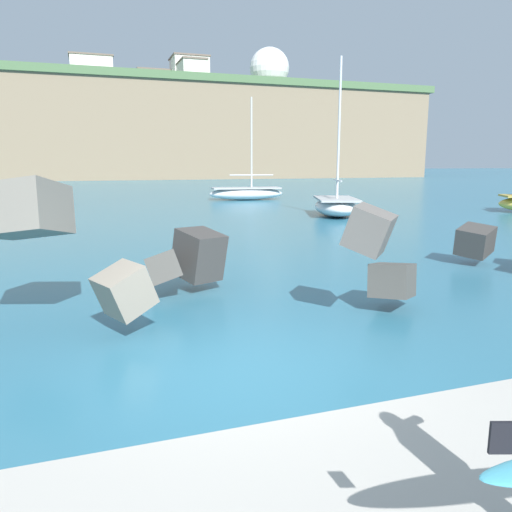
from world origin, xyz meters
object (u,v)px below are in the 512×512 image
(boat_mid_left, at_px, (246,193))
(station_building_west, at_px, (189,75))
(station_building_central, at_px, (192,73))
(boat_near_right, at_px, (336,205))
(radar_dome, at_px, (269,70))
(station_building_annex, at_px, (92,73))
(station_building_east, at_px, (156,82))

(boat_mid_left, distance_m, station_building_west, 70.86)
(station_building_central, bearing_deg, boat_near_right, -95.97)
(boat_near_right, height_order, station_building_west, station_building_west)
(radar_dome, relative_size, station_building_annex, 1.32)
(station_building_central, height_order, station_building_annex, station_building_annex)
(radar_dome, xyz_separation_m, station_building_west, (-18.70, -4.59, -2.72))
(radar_dome, bearing_deg, station_building_east, -177.90)
(radar_dome, relative_size, station_building_west, 1.50)
(boat_mid_left, xyz_separation_m, station_building_east, (3.53, 71.11, 18.33))
(boat_mid_left, height_order, station_building_annex, station_building_annex)
(station_building_central, bearing_deg, station_building_west, 81.04)
(station_building_central, distance_m, station_building_annex, 21.00)
(boat_near_right, height_order, station_building_central, station_building_central)
(boat_near_right, xyz_separation_m, station_building_annex, (-9.69, 82.50, 19.23))
(boat_near_right, relative_size, station_building_east, 0.99)
(station_building_west, height_order, station_building_annex, station_building_west)
(station_building_annex, bearing_deg, station_building_east, 3.14)
(station_building_west, relative_size, station_building_east, 0.93)
(station_building_central, distance_m, station_building_east, 13.76)
(boat_mid_left, xyz_separation_m, station_building_annex, (-8.75, 70.44, 19.24))
(boat_near_right, bearing_deg, station_building_east, 88.22)
(radar_dome, xyz_separation_m, station_building_central, (-20.16, -13.83, -3.97))
(radar_dome, height_order, station_building_east, radar_dome)
(station_building_annex, bearing_deg, station_building_west, -9.23)
(boat_mid_left, bearing_deg, station_building_east, 87.16)
(station_building_west, distance_m, station_building_annex, 18.74)
(boat_near_right, distance_m, station_building_central, 72.95)
(station_building_west, bearing_deg, station_building_annex, 170.77)
(radar_dome, bearing_deg, station_building_annex, -177.56)
(boat_mid_left, distance_m, station_building_annex, 73.54)
(boat_near_right, height_order, radar_dome, radar_dome)
(station_building_central, bearing_deg, station_building_annex, 144.30)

